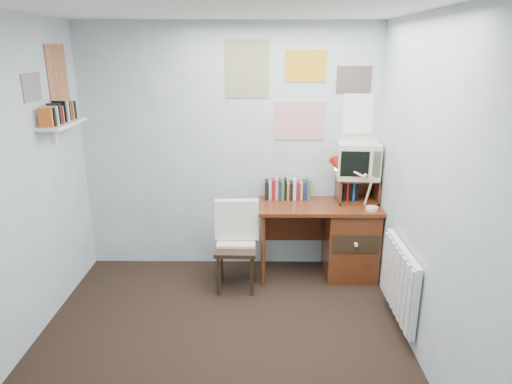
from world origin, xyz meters
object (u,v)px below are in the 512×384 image
at_px(radiator, 400,281).
at_px(crt_tv, 358,158).
at_px(tv_riser, 357,189).
at_px(wall_shelf, 62,124).
at_px(desk_lamp, 373,188).
at_px(desk, 345,237).
at_px(desk_chair, 236,249).

bearing_deg(radiator, crt_tv, 99.73).
bearing_deg(tv_riser, crt_tv, 120.63).
xyz_separation_m(tv_riser, wall_shelf, (-2.69, -0.49, 0.74)).
height_order(desk_lamp, radiator, desk_lamp).
distance_m(tv_riser, wall_shelf, 2.83).
height_order(desk, desk_chair, desk_chair).
height_order(desk, crt_tv, crt_tv).
height_order(desk_lamp, crt_tv, crt_tv).
height_order(desk_chair, wall_shelf, wall_shelf).
relative_size(desk_lamp, radiator, 0.54).
bearing_deg(wall_shelf, desk_chair, 2.90).
bearing_deg(desk_lamp, wall_shelf, -157.78).
bearing_deg(desk, desk_chair, -164.41).
distance_m(desk_chair, radiator, 1.51).
bearing_deg(tv_riser, desk_chair, -161.07).
xyz_separation_m(desk_lamp, radiator, (0.08, -0.77, -0.56)).
distance_m(desk_lamp, wall_shelf, 2.86).
relative_size(crt_tv, wall_shelf, 0.66).
xyz_separation_m(desk, tv_riser, (0.12, 0.11, 0.48)).
relative_size(desk_chair, tv_riser, 2.08).
xyz_separation_m(crt_tv, radiator, (0.18, -1.06, -0.78)).
bearing_deg(radiator, desk, 107.24).
relative_size(desk, desk_lamp, 2.76).
distance_m(desk_chair, desk_lamp, 1.43).
bearing_deg(radiator, tv_riser, 99.28).
bearing_deg(desk_chair, radiator, -23.14).
bearing_deg(wall_shelf, tv_riser, 10.32).
bearing_deg(tv_riser, desk, -137.04).
distance_m(desk, crt_tv, 0.82).
xyz_separation_m(desk_chair, tv_riser, (1.21, 0.42, 0.47)).
xyz_separation_m(crt_tv, wall_shelf, (-2.68, -0.51, 0.42)).
height_order(desk_chair, desk_lamp, desk_lamp).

